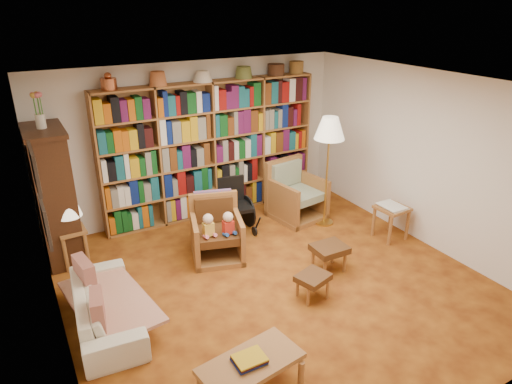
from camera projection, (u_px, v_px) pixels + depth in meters
floor at (275, 282)px, 5.87m from camera, size 5.00×5.00×0.00m
ceiling at (278, 86)px, 4.89m from camera, size 5.00×5.00×0.00m
wall_back at (196, 140)px, 7.39m from camera, size 5.00×0.00×5.00m
wall_front at (452, 309)px, 3.37m from camera, size 5.00×0.00×5.00m
wall_left at (48, 244)px, 4.26m from camera, size 0.00×5.00×5.00m
wall_right at (426, 160)px, 6.50m from camera, size 0.00×5.00×5.00m
bookshelf at (212, 146)px, 7.37m from camera, size 3.60×0.30×2.42m
curio_cabinet at (54, 194)px, 6.10m from camera, size 0.50×0.95×2.40m
framed_pictures at (40, 196)px, 4.37m from camera, size 0.03×0.52×0.97m
sofa at (106, 306)px, 5.04m from camera, size 1.66×0.76×0.47m
sofa_throw at (110, 300)px, 5.04m from camera, size 0.93×1.48×0.04m
cushion_left at (85, 277)px, 5.18m from camera, size 0.20×0.43×0.41m
cushion_right at (98, 311)px, 4.62m from camera, size 0.18×0.40×0.38m
side_table_lamp at (73, 240)px, 6.11m from camera, size 0.36×0.36×0.54m
table_lamp at (67, 208)px, 5.92m from camera, size 0.34×0.34×0.47m
armchair_leather at (214, 232)px, 6.37m from camera, size 0.89×0.90×0.88m
armchair_sage at (294, 195)px, 7.55m from camera, size 0.87×0.90×0.94m
wheelchair at (235, 207)px, 7.07m from camera, size 0.49×0.68×0.85m
floor_lamp at (330, 133)px, 6.82m from camera, size 0.47×0.47×1.75m
side_table_papers at (392, 212)px, 6.81m from camera, size 0.45×0.45×0.54m
footstool_a at (313, 279)px, 5.47m from camera, size 0.46×0.42×0.32m
footstool_b at (329, 250)px, 6.01m from camera, size 0.44×0.38×0.37m
coffee_table at (251, 365)px, 4.12m from camera, size 1.00×0.61×0.41m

